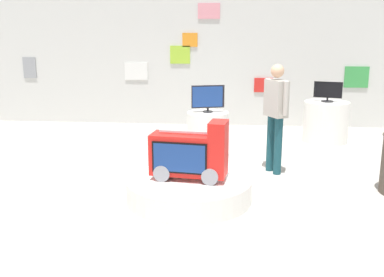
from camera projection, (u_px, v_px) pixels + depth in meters
name	position (u px, v px, depth m)	size (l,w,h in m)	color
ground_plane	(218.00, 186.00, 6.30)	(30.00, 30.00, 0.00)	#B2ADA3
back_wall_display	(226.00, 58.00, 10.10)	(12.82, 0.13, 3.07)	silver
main_display_pedestal	(189.00, 189.00, 5.76)	(1.61, 1.61, 0.29)	white
novelty_firetruck_tv	(190.00, 156.00, 5.65)	(1.00, 0.52, 0.76)	gray
display_pedestal_left_rear	(326.00, 122.00, 8.75)	(0.86, 0.86, 0.79)	white
tv_on_left_rear	(328.00, 91.00, 8.61)	(0.52, 0.23, 0.39)	black
display_pedestal_center_rear	(208.00, 135.00, 7.65)	(0.70, 0.70, 0.79)	white
tv_on_center_rear	(208.00, 98.00, 7.49)	(0.55, 0.18, 0.46)	black
shopper_browsing_near_truck	(276.00, 110.00, 6.71)	(0.36, 0.50, 1.66)	#194751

